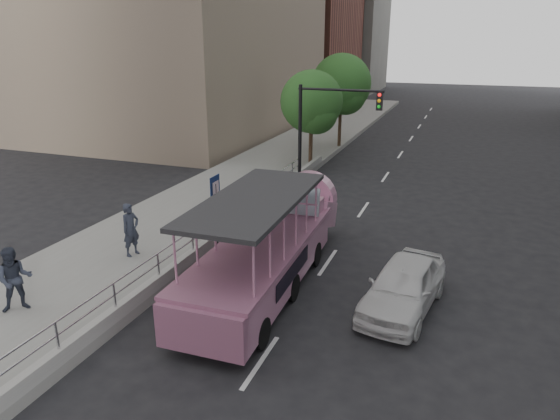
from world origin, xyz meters
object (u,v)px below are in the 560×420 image
object	(u,v)px
duck_boat	(271,245)
street_tree_far	(342,86)
pedestrian_near	(131,230)
parking_sign	(216,208)
street_tree_near	(313,104)
car	(403,286)
pedestrian_mid	(15,279)
traffic_signal	(323,121)

from	to	relation	value
duck_boat	street_tree_far	bearing A→B (deg)	97.89
duck_boat	pedestrian_near	distance (m)	4.93
duck_boat	parking_sign	xyz separation A→B (m)	(-2.37, 0.85, 0.69)
pedestrian_near	street_tree_near	xyz separation A→B (m)	(1.95, 14.31, 2.60)
car	street_tree_far	size ratio (longest dim) A/B	0.66
pedestrian_near	pedestrian_mid	size ratio (longest dim) A/B	1.01
duck_boat	parking_sign	size ratio (longest dim) A/B	3.19
parking_sign	traffic_signal	distance (m)	9.69
parking_sign	street_tree_near	distance (m)	13.09
duck_boat	street_tree_near	bearing A→B (deg)	102.05
pedestrian_near	parking_sign	distance (m)	2.95
pedestrian_near	pedestrian_mid	world-z (taller)	pedestrian_near
parking_sign	street_tree_near	world-z (taller)	street_tree_near
street_tree_far	street_tree_near	bearing A→B (deg)	-91.91
street_tree_far	pedestrian_mid	bearing A→B (deg)	-96.54
traffic_signal	pedestrian_mid	bearing A→B (deg)	-105.61
car	pedestrian_mid	distance (m)	10.63
car	street_tree_near	bearing A→B (deg)	125.41
traffic_signal	street_tree_far	distance (m)	9.57
pedestrian_near	parking_sign	bearing A→B (deg)	-48.19
traffic_signal	pedestrian_near	bearing A→B (deg)	-108.07
pedestrian_near	car	bearing A→B (deg)	-76.16
street_tree_near	street_tree_far	size ratio (longest dim) A/B	0.89
car	parking_sign	size ratio (longest dim) A/B	1.42
parking_sign	traffic_signal	bearing A→B (deg)	83.85
street_tree_near	pedestrian_near	bearing A→B (deg)	-97.78
pedestrian_near	street_tree_far	size ratio (longest dim) A/B	0.29
parking_sign	traffic_signal	xyz separation A→B (m)	(1.02, 9.50, 1.65)
street_tree_far	traffic_signal	bearing A→B (deg)	-81.57
traffic_signal	street_tree_far	xyz separation A→B (m)	(-1.40, 9.43, 0.81)
duck_boat	parking_sign	distance (m)	2.61
duck_boat	traffic_signal	world-z (taller)	traffic_signal
pedestrian_mid	parking_sign	bearing A→B (deg)	16.43
pedestrian_near	traffic_signal	bearing A→B (deg)	-4.96
pedestrian_mid	street_tree_far	distance (m)	24.82
pedestrian_mid	street_tree_far	bearing A→B (deg)	39.76
pedestrian_near	duck_boat	bearing A→B (deg)	-70.67
duck_boat	car	bearing A→B (deg)	-5.73
street_tree_near	duck_boat	bearing A→B (deg)	-77.95
pedestrian_mid	street_tree_far	xyz separation A→B (m)	(2.80, 24.46, 3.09)
duck_boat	car	size ratio (longest dim) A/B	2.24
duck_boat	pedestrian_near	size ratio (longest dim) A/B	5.17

